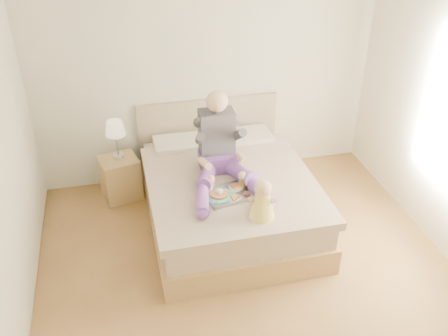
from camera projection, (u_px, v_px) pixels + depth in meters
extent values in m
cube|color=brown|center=(254.00, 285.00, 4.69)|extent=(4.00, 4.20, 0.01)
cube|color=silver|center=(206.00, 70.00, 5.72)|extent=(4.00, 0.02, 2.70)
cube|color=olive|center=(228.00, 210.00, 5.46)|extent=(1.68, 2.13, 0.28)
cube|color=tan|center=(228.00, 190.00, 5.32)|extent=(1.60, 2.05, 0.24)
cube|color=tan|center=(232.00, 185.00, 5.11)|extent=(1.70, 1.80, 0.09)
cube|color=silver|center=(181.00, 146.00, 5.76)|extent=(0.62, 0.40, 0.14)
cube|color=silver|center=(245.00, 139.00, 5.91)|extent=(0.62, 0.40, 0.14)
cube|color=gray|center=(208.00, 136.00, 6.16)|extent=(1.70, 0.08, 1.00)
cube|color=olive|center=(120.00, 178.00, 5.80)|extent=(0.49, 0.45, 0.51)
cylinder|color=#ABADB2|center=(118.00, 156.00, 5.69)|extent=(0.12, 0.12, 0.04)
cylinder|color=#ABADB2|center=(117.00, 144.00, 5.62)|extent=(0.02, 0.02, 0.25)
cone|color=#FFEFC7|center=(115.00, 128.00, 5.51)|extent=(0.22, 0.22, 0.16)
cube|color=#693B95|center=(218.00, 161.00, 5.27)|extent=(0.38, 0.30, 0.18)
cube|color=#323238|center=(217.00, 132.00, 5.15)|extent=(0.36, 0.22, 0.48)
sphere|color=beige|center=(217.00, 101.00, 4.94)|extent=(0.22, 0.22, 0.22)
cylinder|color=#693B95|center=(207.00, 175.00, 5.04)|extent=(0.32, 0.53, 0.22)
cylinder|color=#693B95|center=(202.00, 199.00, 4.72)|extent=(0.21, 0.47, 0.12)
sphere|color=#693B95|center=(202.00, 214.00, 4.53)|extent=(0.11, 0.11, 0.11)
cylinder|color=#323238|center=(200.00, 139.00, 4.99)|extent=(0.12, 0.30, 0.24)
cylinder|color=beige|center=(205.00, 163.00, 4.93)|extent=(0.10, 0.31, 0.16)
sphere|color=beige|center=(211.00, 179.00, 4.86)|extent=(0.09, 0.09, 0.09)
cylinder|color=#693B95|center=(238.00, 171.00, 5.10)|extent=(0.31, 0.53, 0.22)
cylinder|color=#693B95|center=(259.00, 192.00, 4.82)|extent=(0.19, 0.47, 0.12)
sphere|color=#693B95|center=(270.00, 205.00, 4.65)|extent=(0.11, 0.11, 0.11)
cylinder|color=#323238|center=(239.00, 135.00, 5.06)|extent=(0.12, 0.30, 0.24)
cylinder|color=beige|center=(242.00, 159.00, 5.00)|extent=(0.11, 0.31, 0.16)
sphere|color=beige|center=(242.00, 176.00, 4.92)|extent=(0.09, 0.09, 0.09)
cube|color=#ABADB2|center=(228.00, 195.00, 4.88)|extent=(0.51, 0.44, 0.01)
cylinder|color=#40B9AE|center=(219.00, 195.00, 4.84)|extent=(0.27, 0.27, 0.01)
cylinder|color=#BE743F|center=(219.00, 194.00, 4.83)|extent=(0.18, 0.18, 0.02)
cylinder|color=white|center=(209.00, 187.00, 4.90)|extent=(0.08, 0.08, 0.09)
torus|color=white|center=(213.00, 186.00, 4.91)|extent=(0.03, 0.06, 0.06)
cylinder|color=#935F48|center=(209.00, 183.00, 4.88)|extent=(0.07, 0.07, 0.01)
cylinder|color=white|center=(236.00, 187.00, 4.97)|extent=(0.15, 0.15, 0.01)
cube|color=#BE743F|center=(236.00, 186.00, 4.96)|extent=(0.10, 0.09, 0.02)
cylinder|color=white|center=(235.00, 199.00, 4.80)|extent=(0.15, 0.15, 0.01)
ellipsoid|color=red|center=(237.00, 198.00, 4.79)|extent=(0.04, 0.03, 0.01)
cylinder|color=white|center=(242.00, 182.00, 4.95)|extent=(0.07, 0.07, 0.12)
cylinder|color=gold|center=(242.00, 182.00, 4.95)|extent=(0.06, 0.06, 0.11)
cylinder|color=white|center=(247.00, 194.00, 4.84)|extent=(0.07, 0.07, 0.04)
cylinder|color=#46180A|center=(247.00, 194.00, 4.84)|extent=(0.06, 0.06, 0.03)
cone|color=#FFE350|center=(262.00, 205.00, 4.53)|extent=(0.24, 0.24, 0.26)
sphere|color=beige|center=(263.00, 188.00, 4.43)|extent=(0.16, 0.16, 0.16)
cylinder|color=beige|center=(258.00, 205.00, 4.67)|extent=(0.14, 0.18, 0.06)
sphere|color=beige|center=(258.00, 199.00, 4.75)|extent=(0.05, 0.05, 0.05)
cylinder|color=beige|center=(252.00, 199.00, 4.52)|extent=(0.11, 0.13, 0.11)
cylinder|color=beige|center=(268.00, 205.00, 4.66)|extent=(0.10, 0.19, 0.06)
sphere|color=beige|center=(269.00, 200.00, 4.74)|extent=(0.05, 0.05, 0.05)
cylinder|color=beige|center=(273.00, 201.00, 4.50)|extent=(0.06, 0.13, 0.11)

